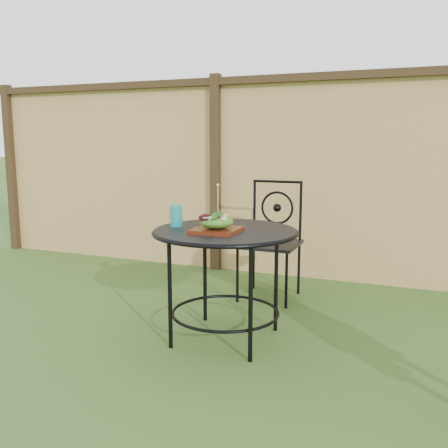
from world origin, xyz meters
name	(u,v)px	position (x,y,z in m)	size (l,w,h in m)	color
ground	(285,390)	(0.00, 0.00, 0.00)	(60.00, 60.00, 0.00)	#264D18
fence	(352,178)	(0.00, 2.19, 0.95)	(8.00, 0.12, 1.90)	#EBBE74
patio_table	(225,251)	(-0.54, 0.52, 0.59)	(0.92, 0.92, 0.72)	black
patio_chair	(271,236)	(-0.53, 1.51, 0.50)	(0.46, 0.46, 0.95)	black
salad_plate	(217,230)	(-0.56, 0.42, 0.74)	(0.27, 0.27, 0.02)	#3D1308
salad	(217,222)	(-0.56, 0.42, 0.79)	(0.21, 0.21, 0.08)	#235614
fork	(218,201)	(-0.55, 0.42, 0.92)	(0.01, 0.01, 0.18)	silver
drinking_glass	(176,216)	(-0.88, 0.51, 0.79)	(0.08, 0.08, 0.14)	#0D929C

